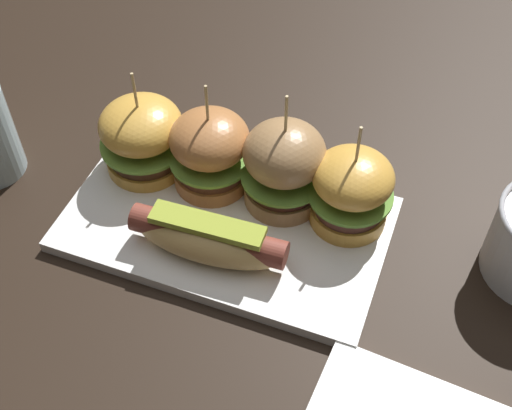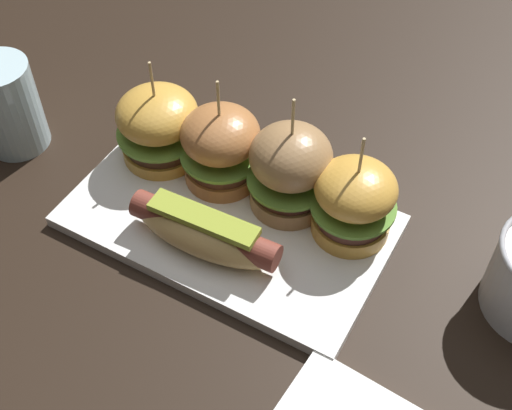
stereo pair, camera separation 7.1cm
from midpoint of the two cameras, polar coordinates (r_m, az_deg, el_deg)
ground_plane at (r=0.76m, az=-5.15°, el=-2.11°), size 3.00×3.00×0.00m
platter_main at (r=0.75m, az=-5.18°, el=-1.78°), size 0.35×0.20×0.01m
hot_dog at (r=0.71m, az=-6.96°, el=-2.89°), size 0.17×0.06×0.05m
slider_far_left at (r=0.79m, az=-12.05°, el=5.53°), size 0.10×0.10×0.13m
slider_center_left at (r=0.76m, az=-6.55°, el=4.40°), size 0.09×0.09×0.14m
slider_center_right at (r=0.73m, az=-0.42°, el=3.19°), size 0.09×0.09×0.15m
slider_far_right at (r=0.72m, az=5.21°, el=1.11°), size 0.09×0.09×0.13m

